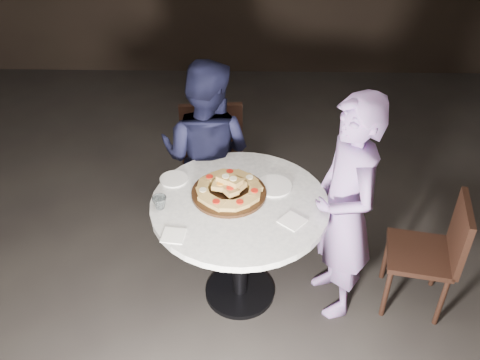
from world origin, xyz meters
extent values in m
plane|color=black|center=(0.00, 0.00, 0.00)|extent=(7.00, 7.00, 0.00)
cylinder|color=black|center=(0.10, -0.05, 0.02)|extent=(0.58, 0.58, 0.03)
cylinder|color=black|center=(0.10, -0.05, 0.41)|extent=(0.12, 0.12, 0.75)
cylinder|color=silver|center=(0.10, -0.05, 0.80)|extent=(1.31, 1.31, 0.04)
cylinder|color=black|center=(0.03, 0.03, 0.83)|extent=(0.56, 0.56, 0.02)
cube|color=#AE8643|center=(0.19, -0.01, 0.86)|extent=(0.08, 0.10, 0.05)
cylinder|color=red|center=(0.19, -0.01, 0.88)|extent=(0.05, 0.05, 0.01)
cube|color=#AE8643|center=(0.19, 0.06, 0.86)|extent=(0.11, 0.12, 0.05)
cube|color=#AE8643|center=(0.15, 0.13, 0.86)|extent=(0.12, 0.12, 0.05)
cylinder|color=beige|center=(0.15, 0.13, 0.88)|extent=(0.06, 0.06, 0.01)
cube|color=#AE8643|center=(0.10, 0.17, 0.86)|extent=(0.12, 0.12, 0.05)
cube|color=#AE8643|center=(0.03, 0.19, 0.86)|extent=(0.10, 0.09, 0.05)
cylinder|color=red|center=(0.03, 0.19, 0.88)|extent=(0.05, 0.05, 0.01)
cube|color=#AE8643|center=(-0.04, 0.17, 0.86)|extent=(0.12, 0.12, 0.05)
cube|color=#AE8643|center=(-0.10, 0.13, 0.86)|extent=(0.12, 0.12, 0.05)
cylinder|color=red|center=(-0.10, 0.13, 0.88)|extent=(0.06, 0.06, 0.01)
cube|color=#AE8643|center=(-0.13, 0.06, 0.86)|extent=(0.09, 0.11, 0.05)
cube|color=#AE8643|center=(-0.13, -0.01, 0.86)|extent=(0.10, 0.12, 0.05)
cylinder|color=beige|center=(-0.13, -0.01, 0.88)|extent=(0.06, 0.06, 0.01)
cube|color=#AE8643|center=(-0.10, -0.07, 0.86)|extent=(0.12, 0.12, 0.05)
cube|color=#AE8643|center=(-0.04, -0.12, 0.86)|extent=(0.12, 0.12, 0.05)
cylinder|color=red|center=(-0.04, -0.12, 0.88)|extent=(0.06, 0.06, 0.01)
cube|color=#AE8643|center=(0.03, -0.13, 0.86)|extent=(0.10, 0.08, 0.05)
cube|color=#AE8643|center=(0.10, -0.12, 0.86)|extent=(0.12, 0.12, 0.05)
cylinder|color=red|center=(0.10, -0.12, 0.88)|extent=(0.06, 0.06, 0.01)
cube|color=#AE8643|center=(0.15, -0.07, 0.86)|extent=(0.12, 0.12, 0.05)
cube|color=#AE8643|center=(0.08, 0.04, 0.89)|extent=(0.10, 0.12, 0.04)
cylinder|color=#2D6B1E|center=(0.08, 0.04, 0.91)|extent=(0.06, 0.06, 0.01)
cube|color=#AE8643|center=(0.02, 0.08, 0.89)|extent=(0.11, 0.12, 0.04)
cylinder|color=beige|center=(0.02, 0.08, 0.91)|extent=(0.06, 0.06, 0.01)
cube|color=#AE8643|center=(-0.02, 0.02, 0.89)|extent=(0.11, 0.09, 0.04)
cylinder|color=orange|center=(-0.02, 0.02, 0.91)|extent=(0.05, 0.05, 0.01)
cube|color=#AE8643|center=(0.04, -0.02, 0.89)|extent=(0.12, 0.12, 0.04)
cylinder|color=red|center=(0.04, -0.02, 0.91)|extent=(0.06, 0.06, 0.01)
cube|color=#AE8643|center=(0.08, 0.04, 0.89)|extent=(0.12, 0.12, 0.04)
cylinder|color=#2D6B1E|center=(0.08, 0.04, 0.91)|extent=(0.06, 0.06, 0.01)
cube|color=#AE8643|center=(0.06, 0.02, 0.92)|extent=(0.12, 0.12, 0.04)
cylinder|color=beige|center=(0.06, 0.02, 0.94)|extent=(0.06, 0.06, 0.01)
cube|color=#AE8643|center=(0.01, 0.05, 0.92)|extent=(0.12, 0.12, 0.04)
cylinder|color=beige|center=(0.01, 0.05, 0.94)|extent=(0.06, 0.06, 0.01)
cylinder|color=white|center=(-0.33, 0.17, 0.82)|extent=(0.23, 0.23, 0.01)
cylinder|color=white|center=(0.31, 0.11, 0.83)|extent=(0.26, 0.26, 0.01)
imported|color=silver|center=(-0.38, -0.11, 0.86)|extent=(0.10, 0.10, 0.08)
cube|color=white|center=(-0.27, -0.36, 0.82)|extent=(0.14, 0.14, 0.01)
cube|color=white|center=(0.41, -0.22, 0.82)|extent=(0.19, 0.19, 0.01)
cube|color=black|center=(-0.16, 1.08, 0.50)|extent=(0.50, 0.50, 0.04)
cube|color=black|center=(-0.13, 0.85, 0.75)|extent=(0.47, 0.09, 0.50)
cylinder|color=black|center=(0.02, 1.30, 0.25)|extent=(0.04, 0.04, 0.50)
cylinder|color=black|center=(-0.37, 1.26, 0.25)|extent=(0.04, 0.04, 0.50)
cylinder|color=black|center=(0.06, 0.90, 0.25)|extent=(0.04, 0.04, 0.50)
cylinder|color=black|center=(-0.34, 0.86, 0.25)|extent=(0.04, 0.04, 0.50)
cube|color=black|center=(1.25, -0.08, 0.43)|extent=(0.47, 0.47, 0.04)
cube|color=black|center=(1.45, -0.12, 0.65)|extent=(0.11, 0.40, 0.43)
cylinder|color=black|center=(1.12, 0.12, 0.22)|extent=(0.04, 0.04, 0.43)
cylinder|color=black|center=(1.05, -0.22, 0.22)|extent=(0.04, 0.04, 0.43)
cylinder|color=black|center=(1.46, 0.06, 0.22)|extent=(0.04, 0.04, 0.43)
cylinder|color=black|center=(1.39, -0.28, 0.22)|extent=(0.04, 0.04, 0.43)
imported|color=black|center=(-0.16, 0.60, 0.73)|extent=(0.83, 0.73, 1.45)
imported|color=#866CAC|center=(0.73, -0.08, 0.78)|extent=(0.50, 0.65, 1.57)
camera|label=1|loc=(0.15, -2.56, 2.88)|focal=40.00mm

